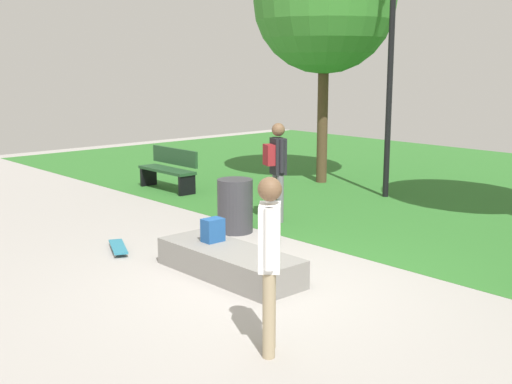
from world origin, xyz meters
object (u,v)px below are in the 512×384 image
concrete_ledge (229,262)px  pedestrian_with_backpack (277,163)px  skateboard_by_ledge (118,247)px  lamp_post (391,50)px  tree_tall_oak (325,2)px  trash_bin (235,206)px  park_bench_by_oak (169,168)px  backpack_on_ledge (213,230)px  skater_performing_trick (270,252)px

concrete_ledge → pedestrian_with_backpack: bearing=124.2°
skateboard_by_ledge → lamp_post: (0.24, 6.22, 2.94)m
tree_tall_oak → lamp_post: 2.33m
skateboard_by_ledge → trash_bin: size_ratio=0.92×
park_bench_by_oak → trash_bin: park_bench_by_oak is taller
concrete_ledge → tree_tall_oak: tree_tall_oak is taller
park_bench_by_oak → tree_tall_oak: 5.07m
backpack_on_ledge → pedestrian_with_backpack: (-1.31, 2.48, 0.52)m
backpack_on_ledge → tree_tall_oak: size_ratio=0.06×
trash_bin → pedestrian_with_backpack: bearing=93.7°
park_bench_by_oak → trash_bin: (3.74, -1.30, -0.04)m
concrete_ledge → lamp_post: 6.61m
trash_bin → pedestrian_with_backpack: size_ratio=0.51×
lamp_post → trash_bin: lamp_post is taller
concrete_ledge → tree_tall_oak: 8.08m
pedestrian_with_backpack → trash_bin: bearing=-86.3°
concrete_ledge → park_bench_by_oak: (-5.40, 2.82, 0.30)m
concrete_ledge → skater_performing_trick: size_ratio=1.25×
tree_tall_oak → skateboard_by_ledge: bearing=-74.5°
tree_tall_oak → trash_bin: size_ratio=6.43×
skater_performing_trick → skateboard_by_ledge: bearing=170.0°
skater_performing_trick → tree_tall_oak: size_ratio=0.30×
lamp_post → pedestrian_with_backpack: (0.01, -3.18, -1.95)m
skater_performing_trick → tree_tall_oak: (-5.81, 7.19, 3.08)m
skater_performing_trick → lamp_post: bearing=118.6°
tree_tall_oak → skater_performing_trick: bearing=-51.1°
park_bench_by_oak → lamp_post: (3.67, 2.90, 2.52)m
skateboard_by_ledge → park_bench_by_oak: bearing=135.9°
concrete_ledge → pedestrian_with_backpack: pedestrian_with_backpack is taller
trash_bin → tree_tall_oak: bearing=115.3°
backpack_on_ledge → tree_tall_oak: 7.69m
tree_tall_oak → lamp_post: bearing=-7.5°
skateboard_by_ledge → lamp_post: bearing=87.7°
trash_bin → pedestrian_with_backpack: (-0.07, 1.02, 0.60)m
skateboard_by_ledge → park_bench_by_oak: size_ratio=0.51×
concrete_ledge → trash_bin: size_ratio=2.44×
backpack_on_ledge → trash_bin: trash_bin is taller
skater_performing_trick → pedestrian_with_backpack: (-3.76, 3.74, 0.03)m
skateboard_by_ledge → pedestrian_with_backpack: (0.25, 3.04, 0.98)m
concrete_ledge → lamp_post: lamp_post is taller
concrete_ledge → skateboard_by_ledge: concrete_ledge is taller
backpack_on_ledge → concrete_ledge: bearing=82.5°
pedestrian_with_backpack → concrete_ledge: bearing=-55.8°
skater_performing_trick → park_bench_by_oak: skater_performing_trick is taller
backpack_on_ledge → tree_tall_oak: tree_tall_oak is taller
lamp_post → pedestrian_with_backpack: size_ratio=2.90×
skater_performing_trick → trash_bin: skater_performing_trick is taller
backpack_on_ledge → park_bench_by_oak: bearing=-118.1°
tree_tall_oak → lamp_post: (2.04, -0.27, -1.09)m
skater_performing_trick → park_bench_by_oak: bearing=151.6°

